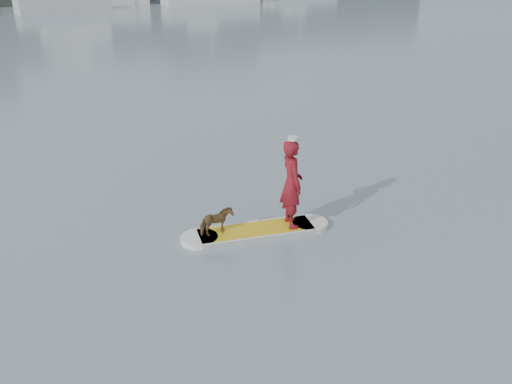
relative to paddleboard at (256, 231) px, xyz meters
name	(u,v)px	position (x,y,z in m)	size (l,w,h in m)	color
ground	(409,254)	(2.39, -2.19, -0.06)	(140.00, 140.00, 0.00)	slate
paddleboard	(256,231)	(0.00, 0.00, 0.00)	(3.25, 1.28, 0.12)	gold
paddler	(292,184)	(0.78, -0.15, 1.04)	(0.71, 0.47, 1.96)	maroon
white_cap	(293,138)	(0.78, -0.15, 2.05)	(0.22, 0.22, 0.07)	silver
dog	(216,222)	(-0.86, 0.17, 0.36)	(0.32, 0.70, 0.60)	#54351C
paddle	(289,192)	(0.86, 0.08, 0.74)	(0.10, 0.30, 2.00)	black
sailboat_d	(62,2)	(3.17, 42.11, 0.74)	(7.78, 3.23, 11.14)	silver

